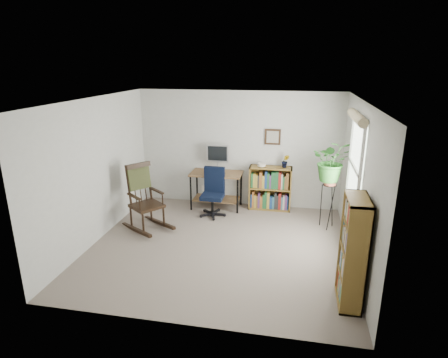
% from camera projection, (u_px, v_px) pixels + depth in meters
% --- Properties ---
extents(floor, '(4.20, 4.00, 0.00)m').
position_uv_depth(floor, '(219.00, 246.00, 6.25)').
color(floor, gray).
rests_on(floor, ground).
extents(ceiling, '(4.20, 4.00, 0.00)m').
position_uv_depth(ceiling, '(219.00, 100.00, 5.53)').
color(ceiling, silver).
rests_on(ceiling, ground).
extents(wall_back, '(4.20, 0.00, 2.40)m').
position_uv_depth(wall_back, '(239.00, 149.00, 7.76)').
color(wall_back, silver).
rests_on(wall_back, ground).
extents(wall_front, '(4.20, 0.00, 2.40)m').
position_uv_depth(wall_front, '(182.00, 232.00, 4.02)').
color(wall_front, silver).
rests_on(wall_front, ground).
extents(wall_left, '(0.00, 4.00, 2.40)m').
position_uv_depth(wall_left, '(97.00, 170.00, 6.27)').
color(wall_left, silver).
rests_on(wall_left, ground).
extents(wall_right, '(0.00, 4.00, 2.40)m').
position_uv_depth(wall_right, '(359.00, 185.00, 5.51)').
color(wall_right, silver).
rests_on(wall_right, ground).
extents(window, '(0.12, 1.20, 1.50)m').
position_uv_depth(window, '(354.00, 167.00, 5.74)').
color(window, silver).
rests_on(window, wall_right).
extents(desk, '(1.05, 0.58, 0.76)m').
position_uv_depth(desk, '(216.00, 190.00, 7.80)').
color(desk, brown).
rests_on(desk, floor).
extents(monitor, '(0.46, 0.16, 0.56)m').
position_uv_depth(monitor, '(218.00, 158.00, 7.74)').
color(monitor, '#B1B0B5').
rests_on(monitor, desk).
extents(keyboard, '(0.40, 0.15, 0.02)m').
position_uv_depth(keyboard, '(215.00, 174.00, 7.57)').
color(keyboard, black).
rests_on(keyboard, desk).
extents(office_chair, '(0.54, 0.54, 0.98)m').
position_uv_depth(office_chair, '(212.00, 193.00, 7.33)').
color(office_chair, black).
rests_on(office_chair, floor).
extents(rocking_chair, '(1.22, 1.15, 1.23)m').
position_uv_depth(rocking_chair, '(146.00, 197.00, 6.73)').
color(rocking_chair, black).
rests_on(rocking_chair, floor).
extents(low_bookshelf, '(0.86, 0.29, 0.91)m').
position_uv_depth(low_bookshelf, '(270.00, 188.00, 7.69)').
color(low_bookshelf, brown).
rests_on(low_bookshelf, floor).
extents(tall_bookshelf, '(0.27, 0.62, 1.42)m').
position_uv_depth(tall_bookshelf, '(353.00, 252.00, 4.59)').
color(tall_bookshelf, brown).
rests_on(tall_bookshelf, floor).
extents(plant_stand, '(0.34, 0.34, 0.97)m').
position_uv_depth(plant_stand, '(328.00, 203.00, 6.81)').
color(plant_stand, black).
rests_on(plant_stand, floor).
extents(spider_plant, '(1.69, 1.88, 1.46)m').
position_uv_depth(spider_plant, '(334.00, 141.00, 6.47)').
color(spider_plant, '#2B6D26').
rests_on(spider_plant, plant_stand).
extents(potted_plant_small, '(0.13, 0.24, 0.11)m').
position_uv_depth(potted_plant_small, '(285.00, 165.00, 7.50)').
color(potted_plant_small, '#2B6D26').
rests_on(potted_plant_small, low_bookshelf).
extents(framed_picture, '(0.32, 0.04, 0.32)m').
position_uv_depth(framed_picture, '(273.00, 137.00, 7.52)').
color(framed_picture, black).
rests_on(framed_picture, wall_back).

